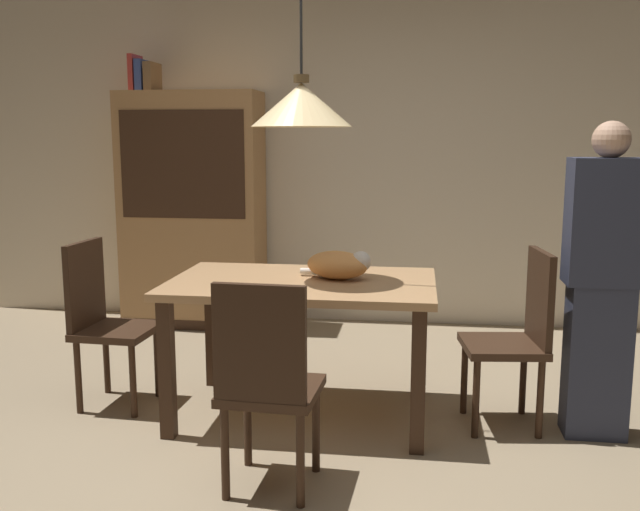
{
  "coord_description": "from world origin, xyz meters",
  "views": [
    {
      "loc": [
        0.49,
        -3.05,
        1.49
      ],
      "look_at": [
        -0.04,
        0.75,
        0.85
      ],
      "focal_mm": 39.41,
      "sensor_mm": 36.0,
      "label": 1
    }
  ],
  "objects": [
    {
      "name": "cat_sleeping",
      "position": [
        0.08,
        0.61,
        0.83
      ],
      "size": [
        0.4,
        0.32,
        0.16
      ],
      "color": "#E59951",
      "rests_on": "dining_table"
    },
    {
      "name": "chair_left_side",
      "position": [
        -1.24,
        0.56,
        0.51
      ],
      "size": [
        0.42,
        0.42,
        0.93
      ],
      "color": "#382316",
      "rests_on": "ground"
    },
    {
      "name": "chair_right_side",
      "position": [
        1.02,
        0.56,
        0.51
      ],
      "size": [
        0.44,
        0.44,
        0.93
      ],
      "color": "#382316",
      "rests_on": "ground"
    },
    {
      "name": "book_brown_thick",
      "position": [
        -1.58,
        2.32,
        1.96
      ],
      "size": [
        0.06,
        0.24,
        0.22
      ],
      "primitive_type": "cube",
      "color": "brown",
      "rests_on": "hutch_bookcase"
    },
    {
      "name": "chair_near_front",
      "position": [
        -0.12,
        -0.33,
        0.51
      ],
      "size": [
        0.42,
        0.42,
        0.93
      ],
      "color": "#382316",
      "rests_on": "ground"
    },
    {
      "name": "dining_table",
      "position": [
        -0.11,
        0.55,
        0.65
      ],
      "size": [
        1.4,
        0.9,
        0.75
      ],
      "color": "tan",
      "rests_on": "ground"
    },
    {
      "name": "book_red_tall",
      "position": [
        -1.72,
        2.32,
        1.99
      ],
      "size": [
        0.04,
        0.22,
        0.28
      ],
      "primitive_type": "cube",
      "color": "#B73833",
      "rests_on": "hutch_bookcase"
    },
    {
      "name": "book_blue_wide",
      "position": [
        -1.66,
        2.32,
        1.97
      ],
      "size": [
        0.06,
        0.24,
        0.24
      ],
      "primitive_type": "cube",
      "color": "#384C93",
      "rests_on": "hutch_bookcase"
    },
    {
      "name": "back_wall",
      "position": [
        0.0,
        2.65,
        1.45
      ],
      "size": [
        6.4,
        0.1,
        2.9
      ],
      "primitive_type": "cube",
      "color": "beige",
      "rests_on": "ground"
    },
    {
      "name": "hutch_bookcase",
      "position": [
        -1.29,
        2.32,
        0.89
      ],
      "size": [
        1.12,
        0.45,
        1.85
      ],
      "color": "#A87A4C",
      "rests_on": "ground"
    },
    {
      "name": "ground",
      "position": [
        0.0,
        0.0,
        0.0
      ],
      "size": [
        10.0,
        10.0,
        0.0
      ],
      "primitive_type": "plane",
      "color": "#998466"
    },
    {
      "name": "person_standing",
      "position": [
        1.39,
        0.5,
        0.79
      ],
      "size": [
        0.36,
        0.22,
        1.58
      ],
      "color": "#2D3347",
      "rests_on": "ground"
    },
    {
      "name": "pendant_lamp",
      "position": [
        -0.11,
        0.55,
        1.66
      ],
      "size": [
        0.52,
        0.52,
        1.3
      ],
      "color": "beige"
    }
  ]
}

